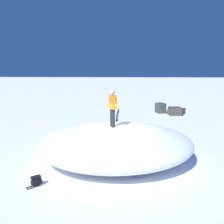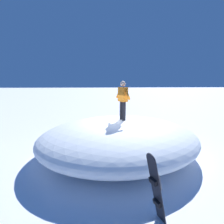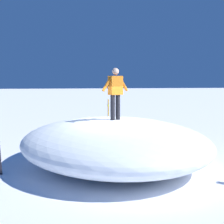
% 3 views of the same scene
% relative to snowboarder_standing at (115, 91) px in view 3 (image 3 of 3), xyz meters
% --- Properties ---
extents(ground, '(240.00, 240.00, 0.00)m').
position_rel_snowboarder_standing_xyz_m(ground, '(0.00, 0.05, -2.37)').
color(ground, white).
extents(snow_mound, '(7.11, 7.73, 1.46)m').
position_rel_snowboarder_standing_xyz_m(snow_mound, '(-0.00, 0.15, -1.64)').
color(snow_mound, white).
rests_on(snow_mound, ground).
extents(snowboarder_standing, '(0.94, 0.47, 1.61)m').
position_rel_snowboarder_standing_xyz_m(snowboarder_standing, '(0.00, 0.00, 0.00)').
color(snowboarder_standing, black).
rests_on(snowboarder_standing, snow_mound).
extents(trail_marker_pole, '(0.10, 0.10, 1.77)m').
position_rel_snowboarder_standing_xyz_m(trail_marker_pole, '(0.98, 5.95, -1.45)').
color(trail_marker_pole, orange).
rests_on(trail_marker_pole, ground).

